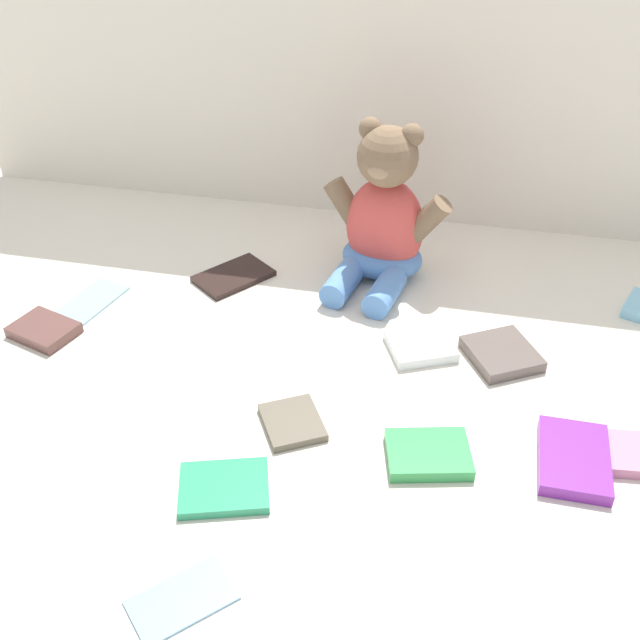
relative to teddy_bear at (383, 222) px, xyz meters
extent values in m
plane|color=silver|center=(-0.07, -0.20, -0.11)|extent=(3.20, 3.20, 0.00)
cube|color=#EFE4D0|center=(-0.07, 0.24, 0.22)|extent=(1.69, 0.03, 0.65)
ellipsoid|color=#D84C47|center=(0.00, 0.01, -0.02)|extent=(0.16, 0.14, 0.19)
ellipsoid|color=#598CD1|center=(0.00, 0.00, -0.08)|extent=(0.17, 0.15, 0.07)
sphere|color=#7A6047|center=(0.00, 0.00, 0.12)|extent=(0.12, 0.12, 0.11)
ellipsoid|color=#997C5E|center=(-0.01, -0.03, 0.12)|extent=(0.05, 0.04, 0.03)
sphere|color=#7A6047|center=(-0.03, 0.02, 0.16)|extent=(0.05, 0.05, 0.04)
sphere|color=#7A6047|center=(0.04, 0.01, 0.16)|extent=(0.05, 0.05, 0.04)
cylinder|color=#7A6047|center=(-0.08, 0.02, 0.02)|extent=(0.09, 0.06, 0.10)
cylinder|color=#7A6047|center=(0.08, -0.01, 0.02)|extent=(0.09, 0.06, 0.10)
cylinder|color=#598CD1|center=(-0.06, -0.08, -0.08)|extent=(0.07, 0.11, 0.05)
cylinder|color=#598CD1|center=(0.02, -0.10, -0.08)|extent=(0.07, 0.11, 0.05)
cube|color=brown|center=(-0.06, -0.43, -0.10)|extent=(0.12, 0.12, 0.01)
cube|color=#82B4DE|center=(-0.12, -0.74, -0.11)|extent=(0.13, 0.13, 0.01)
cube|color=#8CBAD0|center=(-0.49, -0.21, -0.10)|extent=(0.10, 0.15, 0.01)
cube|color=green|center=(0.14, -0.46, -0.10)|extent=(0.13, 0.11, 0.02)
cube|color=purple|center=(0.33, -0.42, -0.10)|extent=(0.09, 0.14, 0.02)
cube|color=black|center=(-0.26, -0.08, -0.10)|extent=(0.15, 0.16, 0.01)
cube|color=#2C9465|center=(-0.12, -0.57, -0.10)|extent=(0.14, 0.12, 0.01)
cube|color=#5D504B|center=(0.23, -0.21, -0.10)|extent=(0.14, 0.14, 0.02)
cube|color=white|center=(0.10, -0.22, -0.10)|extent=(0.13, 0.12, 0.02)
cube|color=brown|center=(-0.52, -0.31, -0.10)|extent=(0.12, 0.11, 0.02)
camera|label=1|loc=(0.15, -1.22, 0.67)|focal=43.63mm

